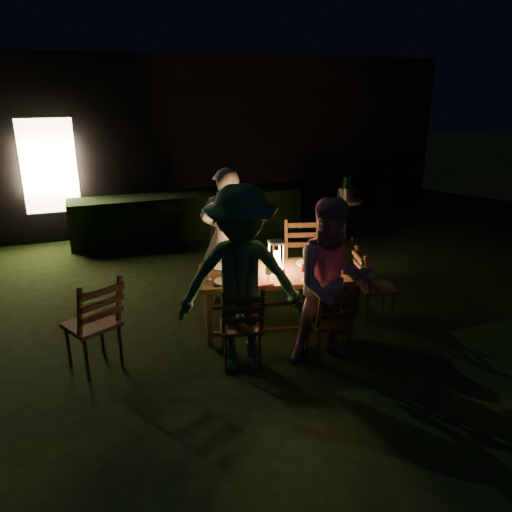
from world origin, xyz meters
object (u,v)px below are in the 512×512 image
object	(u,v)px
chair_far_left	(228,279)
person_opp_left	(241,281)
lantern	(276,257)
side_table	(345,205)
chair_near_left	(241,339)
chair_spare	(95,339)
dining_table	(272,278)
bottle_table	(251,261)
chair_near_right	(329,334)
person_house_side	(226,237)
ice_bucket	(346,193)
chair_end	(374,298)
person_opp_right	(333,284)
bottle_bucket_b	(348,190)
chair_far_right	(303,275)
bottle_bucket_a	(345,191)

from	to	relation	value
chair_far_left	person_opp_left	distance (m)	1.71
lantern	side_table	bearing A→B (deg)	47.52
chair_near_left	chair_spare	bearing A→B (deg)	173.49
dining_table	chair_far_left	world-z (taller)	chair_far_left
person_opp_left	bottle_table	bearing A→B (deg)	76.29
chair_near_right	lantern	world-z (taller)	lantern
person_house_side	person_opp_left	distance (m)	1.64
chair_near_left	bottle_table	xyz separation A→B (m)	(0.35, 0.71, 0.54)
ice_bucket	chair_near_left	bearing A→B (deg)	-132.62
chair_end	chair_spare	world-z (taller)	chair_spare
chair_near_right	person_house_side	world-z (taller)	person_house_side
person_opp_right	lantern	world-z (taller)	person_opp_right
chair_near_left	person_opp_left	distance (m)	0.65
chair_far_left	bottle_bucket_b	bearing A→B (deg)	-127.69
chair_near_right	dining_table	bearing A→B (deg)	112.76
person_house_side	bottle_bucket_b	world-z (taller)	person_house_side
chair_end	bottle_table	world-z (taller)	bottle_table
chair_spare	bottle_table	world-z (taller)	chair_spare
person_opp_right	person_opp_left	size ratio (longest dim) A/B	0.91
bottle_bucket_b	chair_far_left	bearing A→B (deg)	-146.61
person_opp_right	person_opp_left	distance (m)	0.90
bottle_table	bottle_bucket_b	bearing A→B (deg)	43.84
chair_near_left	ice_bucket	world-z (taller)	ice_bucket
bottle_table	person_opp_right	bearing A→B (deg)	-61.28
person_house_side	person_opp_left	bearing A→B (deg)	90.00
person_house_side	chair_near_right	bearing A→B (deg)	119.60
chair_end	person_house_side	xyz separation A→B (m)	(-1.48, 1.14, 0.60)
person_opp_left	side_table	bearing A→B (deg)	59.47
chair_near_left	side_table	distance (m)	4.48
dining_table	chair_spare	size ratio (longest dim) A/B	1.74
lantern	side_table	world-z (taller)	lantern
chair_near_left	person_house_side	world-z (taller)	person_house_side
chair_near_left	chair_far_right	xyz separation A→B (m)	(1.29, 1.30, 0.04)
side_table	chair_far_right	bearing A→B (deg)	-131.11
lantern	bottle_table	xyz separation A→B (m)	(-0.30, 0.01, -0.02)
dining_table	person_opp_right	distance (m)	0.96
person_opp_right	bottle_bucket_b	distance (m)	4.18
person_house_side	person_opp_right	world-z (taller)	person_house_side
chair_far_left	bottle_bucket_a	xyz separation A→B (m)	(2.65, 1.74, 0.63)
chair_far_left	bottle_bucket_a	bearing A→B (deg)	-127.90
ice_bucket	chair_spare	bearing A→B (deg)	-147.14
bottle_bucket_b	person_house_side	bearing A→B (deg)	-147.25
lantern	ice_bucket	xyz separation A→B (m)	(2.36, 2.58, 0.05)
chair_far_left	chair_spare	size ratio (longest dim) A/B	1.01
chair_spare	person_opp_right	distance (m)	2.41
person_house_side	ice_bucket	distance (m)	3.20
bottle_table	chair_near_right	bearing A→B (deg)	-59.33
chair_far_right	bottle_bucket_a	world-z (taller)	bottle_bucket_a
chair_near_left	bottle_bucket_a	xyz separation A→B (m)	(2.97, 3.24, 0.66)
person_opp_left	bottle_bucket_a	bearing A→B (deg)	59.60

